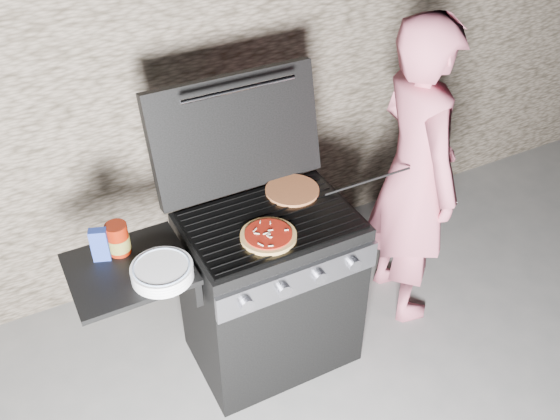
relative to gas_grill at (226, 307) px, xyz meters
name	(u,v)px	position (x,y,z in m)	size (l,w,h in m)	color
ground	(272,350)	(0.25, 0.00, -0.46)	(50.00, 50.00, 0.00)	slate
stone_wall	(189,121)	(0.25, 1.05, 0.44)	(8.00, 0.35, 1.80)	gray
gas_grill	(226,307)	(0.00, 0.00, 0.00)	(1.34, 0.79, 0.91)	black
pizza_topped	(268,235)	(0.19, -0.11, 0.47)	(0.25, 0.25, 0.03)	gold
pizza_plain	(292,190)	(0.44, 0.15, 0.46)	(0.26, 0.26, 0.01)	#DA894D
sauce_jar	(118,239)	(-0.42, 0.11, 0.52)	(0.09, 0.09, 0.15)	maroon
blue_carton	(100,245)	(-0.50, 0.10, 0.52)	(0.07, 0.04, 0.16)	navy
plate_stack	(162,272)	(-0.31, -0.13, 0.48)	(0.26, 0.26, 0.06)	white
person	(414,175)	(1.10, 0.03, 0.41)	(0.63, 0.42, 1.74)	#D76880
tongs	(368,181)	(0.78, 0.00, 0.50)	(0.01, 0.01, 0.44)	black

